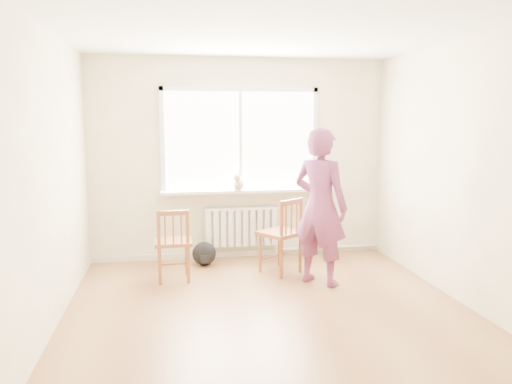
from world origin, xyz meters
name	(u,v)px	position (x,y,z in m)	size (l,w,h in m)	color
floor	(274,319)	(0.00, 0.00, 0.00)	(4.50, 4.50, 0.00)	olive
ceiling	(275,25)	(0.00, 0.00, 2.70)	(4.50, 4.50, 0.00)	white
back_wall	(240,159)	(0.00, 2.25, 1.35)	(4.00, 0.01, 2.70)	beige
window	(240,136)	(0.00, 2.22, 1.66)	(2.12, 0.05, 1.42)	white
windowsill	(241,191)	(0.00, 2.14, 0.93)	(2.15, 0.22, 0.04)	white
radiator	(241,226)	(0.00, 2.16, 0.44)	(1.00, 0.12, 0.55)	white
heating_pipe	(328,247)	(1.25, 2.19, 0.08)	(0.04, 0.04, 1.40)	silver
baseboard	(241,253)	(0.00, 2.23, 0.04)	(4.00, 0.03, 0.08)	beige
chair_left	(173,245)	(-0.92, 1.31, 0.44)	(0.44, 0.42, 0.86)	brown
chair_right	(284,236)	(0.41, 1.39, 0.47)	(0.63, 0.63, 0.94)	brown
person	(320,207)	(0.73, 0.94, 0.90)	(0.65, 0.43, 1.80)	#BF3F66
cat	(238,183)	(-0.06, 2.06, 1.05)	(0.23, 0.37, 0.26)	beige
backpack	(204,254)	(-0.53, 1.89, 0.15)	(0.31, 0.23, 0.31)	black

